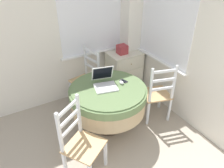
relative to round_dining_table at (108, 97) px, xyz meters
The scene contains 10 objects.
corner_room_shell 0.80m from the round_dining_table, 20.77° to the right, with size 4.12×5.14×2.55m.
round_dining_table is the anchor object (origin of this frame).
laptop 0.22m from the round_dining_table, 98.91° to the left, with size 0.37×0.41×0.25m.
computer_mouse 0.28m from the round_dining_table, ahead, with size 0.05×0.08×0.04m.
cell_phone 0.32m from the round_dining_table, ahead, with size 0.09×0.12×0.01m.
dining_chair_near_back_window 0.81m from the round_dining_table, 87.86° to the left, with size 0.47×0.48×0.97m.
dining_chair_near_right_window 0.79m from the round_dining_table, 11.12° to the right, with size 0.50×0.49×0.97m.
dining_chair_camera_near 0.79m from the round_dining_table, 142.61° to the right, with size 0.55×0.55×0.97m.
corner_cabinet 1.17m from the round_dining_table, 45.98° to the left, with size 0.61×0.46×0.75m.
storage_box 1.12m from the round_dining_table, 47.70° to the left, with size 0.16×0.16×0.15m.
Camera 1 is at (-0.45, 0.03, 2.34)m, focal length 35.00 mm.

